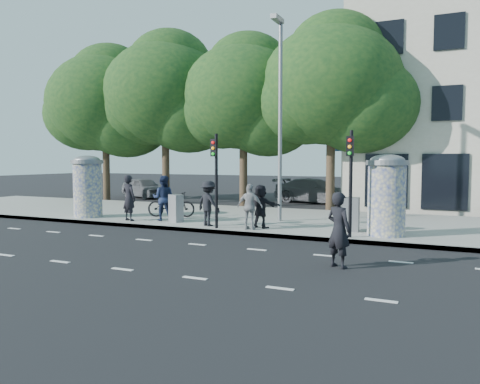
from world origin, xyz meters
The scene contains 25 objects.
ground centered at (0.00, 0.00, 0.00)m, with size 120.00×120.00×0.00m, color black.
sidewalk centered at (0.00, 7.50, 0.07)m, with size 40.00×8.00×0.15m, color gray.
curb centered at (0.00, 3.55, 0.07)m, with size 40.00×0.10×0.16m, color slate.
lane_dash_near centered at (0.00, -2.20, 0.00)m, with size 32.00×0.12×0.01m, color silver.
lane_dash_far centered at (0.00, 1.40, 0.00)m, with size 32.00×0.12×0.01m, color silver.
ad_column_left centered at (-7.20, 4.50, 1.54)m, with size 1.36×1.36×2.65m.
ad_column_right centered at (5.20, 4.70, 1.54)m, with size 1.36×1.36×2.65m.
traffic_pole_near centered at (-0.60, 3.79, 2.23)m, with size 0.22×0.31×3.40m.
traffic_pole_far centered at (4.20, 3.79, 2.23)m, with size 0.22×0.31×3.40m.
street_lamp centered at (0.80, 6.63, 4.79)m, with size 0.25×0.93×8.00m.
tree_far_left centered at (-13.00, 12.50, 6.19)m, with size 7.20×7.20×9.26m.
tree_mid_left centered at (-8.50, 12.50, 6.50)m, with size 7.20×7.20×9.57m.
tree_near_left centered at (-3.50, 12.70, 6.06)m, with size 6.80×6.80×8.97m.
tree_center centered at (1.50, 12.30, 6.31)m, with size 7.00×7.00×9.30m.
ped_b centered at (-4.79, 4.22, 1.08)m, with size 0.68×0.44×1.86m, color black.
ped_c centered at (-3.53, 4.82, 1.07)m, with size 0.89×0.69×1.83m, color #1B2543.
ped_d centered at (-1.14, 4.25, 1.00)m, with size 1.09×0.63×1.69m, color black.
ped_e centered at (0.64, 4.03, 0.96)m, with size 0.95×0.54×1.62m, color #949597.
ped_f centered at (0.84, 4.55, 0.94)m, with size 1.46×0.53×1.58m, color black.
man_road centered at (4.66, 0.16, 0.93)m, with size 0.68×0.44×1.86m, color black.
bicycle centered at (-3.89, 5.95, 0.69)m, with size 2.05×0.71×1.08m, color black.
cabinet_left centered at (-2.84, 4.68, 0.69)m, with size 0.52×0.38×1.09m, color gray.
cabinet_right centered at (3.97, 5.12, 0.74)m, with size 0.56×0.41×1.18m, color gray.
car_left centered at (-12.15, 15.31, 0.69)m, with size 4.04×1.63×1.38m, color slate.
car_right centered at (-0.42, 16.45, 0.73)m, with size 5.06×2.06×1.47m, color slate.
Camera 1 is at (7.16, -11.08, 2.64)m, focal length 35.00 mm.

